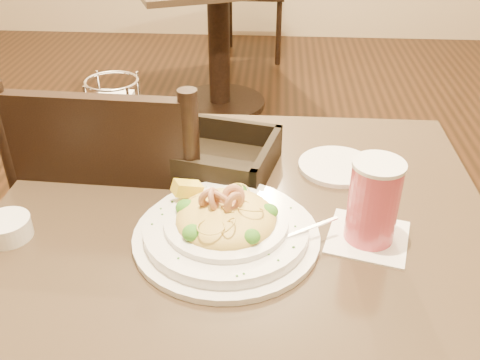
# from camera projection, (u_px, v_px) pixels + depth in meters

# --- Properties ---
(main_table) EXTENTS (0.90, 0.90, 0.73)m
(main_table) POSITION_uv_depth(u_px,v_px,m) (239.00, 318.00, 1.06)
(main_table) COLOR black
(main_table) RESTS_ON ground
(background_table) EXTENTS (1.18, 1.18, 0.73)m
(background_table) POSITION_uv_depth(u_px,v_px,m) (219.00, 20.00, 2.87)
(background_table) COLOR black
(background_table) RESTS_ON ground
(dining_chair_near) EXTENTS (0.44, 0.44, 0.93)m
(dining_chair_near) POSITION_uv_depth(u_px,v_px,m) (134.00, 234.00, 1.29)
(dining_chair_near) COLOR black
(dining_chair_near) RESTS_ON ground
(pasta_bowl) EXTENTS (0.34, 0.31, 0.10)m
(pasta_bowl) POSITION_uv_depth(u_px,v_px,m) (226.00, 225.00, 0.89)
(pasta_bowl) COLOR white
(pasta_bowl) RESTS_ON main_table
(drink_glass) EXTENTS (0.16, 0.16, 0.15)m
(drink_glass) POSITION_uv_depth(u_px,v_px,m) (373.00, 202.00, 0.86)
(drink_glass) COLOR white
(drink_glass) RESTS_ON main_table
(bread_basket) EXTENTS (0.29, 0.25, 0.07)m
(bread_basket) POSITION_uv_depth(u_px,v_px,m) (211.00, 158.00, 1.09)
(bread_basket) COLOR black
(bread_basket) RESTS_ON main_table
(napkin_caddy) EXTENTS (0.11, 0.11, 0.17)m
(napkin_caddy) POSITION_uv_depth(u_px,v_px,m) (117.00, 124.00, 1.11)
(napkin_caddy) COLOR silver
(napkin_caddy) RESTS_ON main_table
(side_plate) EXTENTS (0.18, 0.18, 0.01)m
(side_plate) POSITION_uv_depth(u_px,v_px,m) (337.00, 166.00, 1.10)
(side_plate) COLOR white
(side_plate) RESTS_ON main_table
(butter_ramekin) EXTENTS (0.10, 0.10, 0.03)m
(butter_ramekin) POSITION_uv_depth(u_px,v_px,m) (7.00, 228.00, 0.90)
(butter_ramekin) COLOR white
(butter_ramekin) RESTS_ON main_table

